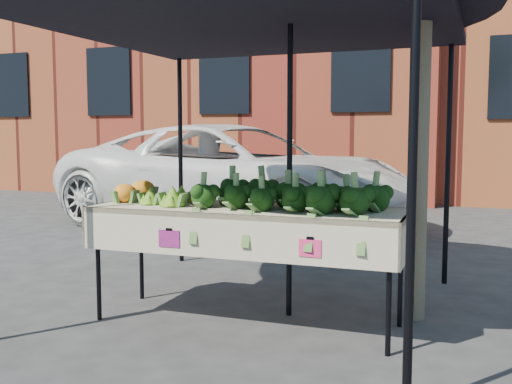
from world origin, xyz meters
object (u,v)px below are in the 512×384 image
(vehicle, at_px, (235,40))
(street_tree, at_px, (422,27))
(table, at_px, (247,266))
(canopy, at_px, (252,145))

(vehicle, xyz_separation_m, street_tree, (3.20, -3.86, -0.64))
(vehicle, relative_size, street_tree, 1.28)
(table, bearing_deg, street_tree, 26.27)
(table, height_order, vehicle, vehicle)
(canopy, relative_size, vehicle, 0.54)
(table, bearing_deg, canopy, 105.59)
(vehicle, bearing_deg, street_tree, -130.97)
(vehicle, distance_m, street_tree, 5.05)
(vehicle, bearing_deg, table, -146.39)
(table, relative_size, canopy, 0.76)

